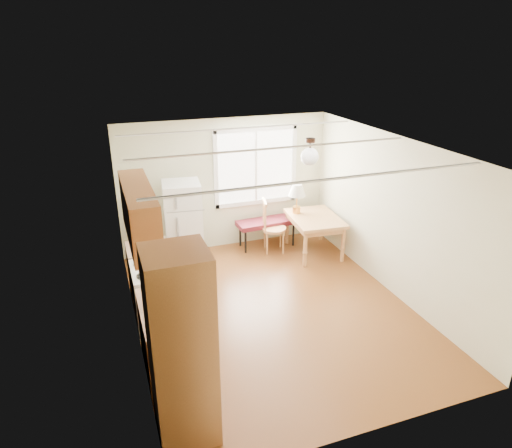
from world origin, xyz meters
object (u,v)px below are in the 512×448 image
dining_table (315,222)px  chair (269,223)px  refrigerator (183,225)px  bench (267,223)px

dining_table → chair: size_ratio=1.19×
refrigerator → chair: size_ratio=1.50×
bench → chair: chair is taller
refrigerator → dining_table: refrigerator is taller
bench → dining_table: bearing=-40.9°
bench → dining_table: dining_table is taller
dining_table → chair: chair is taller
bench → chair: (-0.05, -0.25, 0.11)m
bench → dining_table: size_ratio=0.98×
bench → refrigerator: bearing=-175.2°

